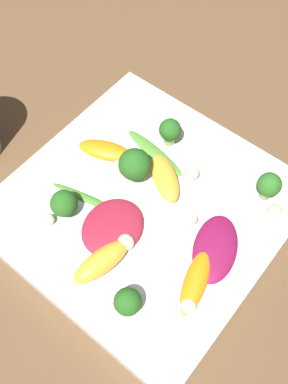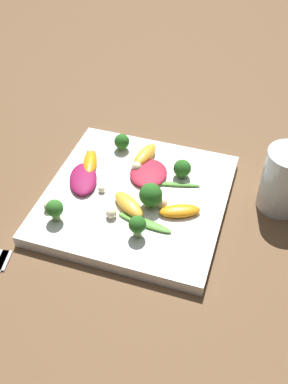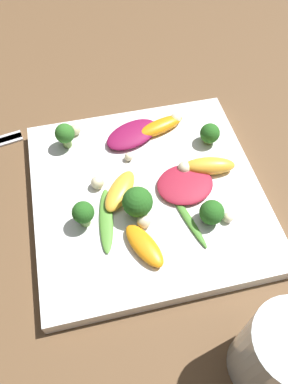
# 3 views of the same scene
# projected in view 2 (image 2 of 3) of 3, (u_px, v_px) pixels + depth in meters

# --- Properties ---
(ground_plane) EXTENTS (2.40, 2.40, 0.00)m
(ground_plane) POSITION_uv_depth(u_px,v_px,m) (136.00, 203.00, 0.79)
(ground_plane) COLOR brown
(plate) EXTENTS (0.31, 0.31, 0.02)m
(plate) POSITION_uv_depth(u_px,v_px,m) (136.00, 198.00, 0.78)
(plate) COLOR white
(plate) RESTS_ON ground_plane
(drinking_glass) EXTENTS (0.08, 0.08, 0.11)m
(drinking_glass) POSITION_uv_depth(u_px,v_px,m) (284.00, 180.00, 0.75)
(drinking_glass) COLOR silver
(drinking_glass) RESTS_ON ground_plane
(radicchio_leaf_0) EXTENTS (0.08, 0.10, 0.01)m
(radicchio_leaf_0) POSITION_uv_depth(u_px,v_px,m) (83.00, 178.00, 0.79)
(radicchio_leaf_0) COLOR maroon
(radicchio_leaf_0) RESTS_ON plate
(radicchio_leaf_1) EXTENTS (0.07, 0.08, 0.01)m
(radicchio_leaf_1) POSITION_uv_depth(u_px,v_px,m) (148.00, 173.00, 0.80)
(radicchio_leaf_1) COLOR maroon
(radicchio_leaf_1) RESTS_ON plate
(orange_segment_0) EXTENTS (0.04, 0.07, 0.02)m
(orange_segment_0) POSITION_uv_depth(u_px,v_px,m) (145.00, 155.00, 0.83)
(orange_segment_0) COLOR #FCAD33
(orange_segment_0) RESTS_ON plate
(orange_segment_1) EXTENTS (0.07, 0.05, 0.01)m
(orange_segment_1) POSITION_uv_depth(u_px,v_px,m) (180.00, 211.00, 0.74)
(orange_segment_1) COLOR orange
(orange_segment_1) RESTS_ON plate
(orange_segment_2) EXTENTS (0.07, 0.06, 0.02)m
(orange_segment_2) POSITION_uv_depth(u_px,v_px,m) (126.00, 204.00, 0.74)
(orange_segment_2) COLOR #FCAD33
(orange_segment_2) RESTS_ON plate
(orange_segment_3) EXTENTS (0.05, 0.08, 0.02)m
(orange_segment_3) POSITION_uv_depth(u_px,v_px,m) (90.00, 162.00, 0.82)
(orange_segment_3) COLOR orange
(orange_segment_3) RESTS_ON plate
(broccoli_floret_0) EXTENTS (0.03, 0.03, 0.04)m
(broccoli_floret_0) POSITION_uv_depth(u_px,v_px,m) (55.00, 209.00, 0.72)
(broccoli_floret_0) COLOR #7A9E51
(broccoli_floret_0) RESTS_ON plate
(broccoli_floret_1) EXTENTS (0.04, 0.04, 0.05)m
(broccoli_floret_1) POSITION_uv_depth(u_px,v_px,m) (151.00, 195.00, 0.74)
(broccoli_floret_1) COLOR #84AD5B
(broccoli_floret_1) RESTS_ON plate
(broccoli_floret_2) EXTENTS (0.03, 0.03, 0.03)m
(broccoli_floret_2) POSITION_uv_depth(u_px,v_px,m) (182.00, 169.00, 0.79)
(broccoli_floret_2) COLOR #7A9E51
(broccoli_floret_2) RESTS_ON plate
(broccoli_floret_3) EXTENTS (0.03, 0.03, 0.04)m
(broccoli_floret_3) POSITION_uv_depth(u_px,v_px,m) (137.00, 225.00, 0.69)
(broccoli_floret_3) COLOR #84AD5B
(broccoli_floret_3) RESTS_ON plate
(broccoli_floret_4) EXTENTS (0.03, 0.03, 0.03)m
(broccoli_floret_4) POSITION_uv_depth(u_px,v_px,m) (122.00, 142.00, 0.85)
(broccoli_floret_4) COLOR #7A9E51
(broccoli_floret_4) RESTS_ON plate
(arugula_sprig_0) EXTENTS (0.10, 0.03, 0.00)m
(arugula_sprig_0) POSITION_uv_depth(u_px,v_px,m) (173.00, 184.00, 0.79)
(arugula_sprig_0) COLOR #47842D
(arugula_sprig_0) RESTS_ON plate
(arugula_sprig_1) EXTENTS (0.10, 0.03, 0.01)m
(arugula_sprig_1) POSITION_uv_depth(u_px,v_px,m) (144.00, 223.00, 0.72)
(arugula_sprig_1) COLOR #518E33
(arugula_sprig_1) RESTS_ON plate
(macadamia_nut_0) EXTENTS (0.02, 0.02, 0.02)m
(macadamia_nut_0) POSITION_uv_depth(u_px,v_px,m) (111.00, 213.00, 0.73)
(macadamia_nut_0) COLOR beige
(macadamia_nut_0) RESTS_ON plate
(macadamia_nut_1) EXTENTS (0.01, 0.01, 0.01)m
(macadamia_nut_1) POSITION_uv_depth(u_px,v_px,m) (188.00, 166.00, 0.82)
(macadamia_nut_1) COLOR beige
(macadamia_nut_1) RESTS_ON plate
(macadamia_nut_2) EXTENTS (0.02, 0.02, 0.02)m
(macadamia_nut_2) POSITION_uv_depth(u_px,v_px,m) (49.00, 207.00, 0.74)
(macadamia_nut_2) COLOR beige
(macadamia_nut_2) RESTS_ON plate
(macadamia_nut_3) EXTENTS (0.01, 0.01, 0.01)m
(macadamia_nut_3) POSITION_uv_depth(u_px,v_px,m) (102.00, 189.00, 0.77)
(macadamia_nut_3) COLOR beige
(macadamia_nut_3) RESTS_ON plate
(macadamia_nut_4) EXTENTS (0.02, 0.02, 0.02)m
(macadamia_nut_4) POSITION_uv_depth(u_px,v_px,m) (162.00, 203.00, 0.75)
(macadamia_nut_4) COLOR beige
(macadamia_nut_4) RESTS_ON plate
(macadamia_nut_5) EXTENTS (0.02, 0.02, 0.02)m
(macadamia_nut_5) POSITION_uv_depth(u_px,v_px,m) (91.00, 152.00, 0.84)
(macadamia_nut_5) COLOR beige
(macadamia_nut_5) RESTS_ON plate
(macadamia_nut_6) EXTENTS (0.02, 0.02, 0.02)m
(macadamia_nut_6) POSITION_uv_depth(u_px,v_px,m) (136.00, 167.00, 0.81)
(macadamia_nut_6) COLOR beige
(macadamia_nut_6) RESTS_ON plate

